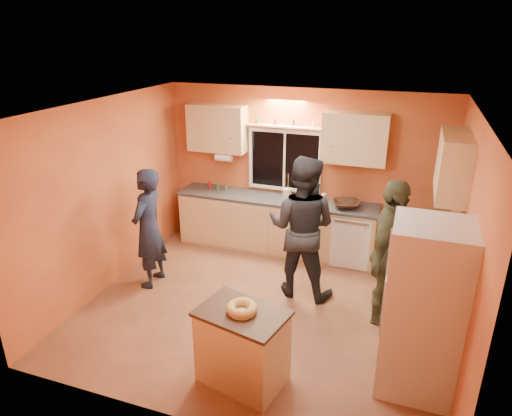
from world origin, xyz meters
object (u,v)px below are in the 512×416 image
at_px(refrigerator, 423,309).
at_px(island, 242,346).
at_px(person_right, 389,254).
at_px(person_center, 302,227).
at_px(person_left, 149,228).

xyz_separation_m(refrigerator, island, (-1.67, -0.53, -0.47)).
relative_size(refrigerator, person_right, 0.97).
bearing_deg(person_center, person_left, 16.39).
distance_m(person_left, person_right, 3.20).
height_order(island, person_center, person_center).
xyz_separation_m(person_left, person_center, (2.05, 0.47, 0.12)).
distance_m(island, person_left, 2.42).
bearing_deg(person_left, refrigerator, 74.00).
height_order(refrigerator, person_left, refrigerator).
relative_size(refrigerator, island, 1.84).
bearing_deg(island, person_center, 98.92).
bearing_deg(person_right, person_left, 104.41).
bearing_deg(person_left, person_right, 90.66).
bearing_deg(person_right, refrigerator, -147.95).
xyz_separation_m(refrigerator, person_left, (-3.59, 0.88, -0.04)).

